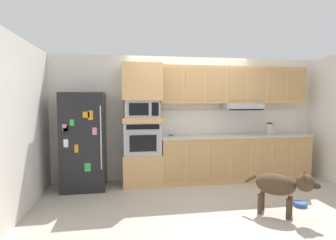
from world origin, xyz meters
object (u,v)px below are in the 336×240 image
Objects in this scene: microwave at (142,109)px; electric_kettle at (270,129)px; screwdriver at (171,135)px; dog_food_bowl at (300,204)px; refrigerator at (84,141)px; dog at (282,185)px; built_in_oven at (142,138)px.

microwave is 2.65m from electric_kettle.
screwdriver is 2.52m from dog_food_bowl.
refrigerator is 3.78m from dog_food_bowl.
screwdriver is at bearing 6.88° from microwave.
refrigerator is 10.47× the size of screwdriver.
refrigerator reaches higher than microwave.
refrigerator reaches higher than dog.
built_in_oven is 0.87× the size of dog.
electric_kettle reaches higher than dog_food_bowl.
electric_kettle is (2.04, -0.12, 0.10)m from screwdriver.
built_in_oven is at bearing 146.72° from dog_food_bowl.
built_in_oven is 0.59m from screwdriver.
microwave is at bearing 178.97° from electric_kettle.
dog_food_bowl is at bearing -101.64° from electric_kettle.
dog is (1.25, -1.85, -0.50)m from screwdriver.
refrigerator is at bearing -175.21° from screwdriver.
microwave is at bearing 3.65° from refrigerator.
refrigerator is 3.69m from electric_kettle.
dog_food_bowl is (-0.30, -1.47, -1.00)m from electric_kettle.
dog is 0.68m from dog_food_bowl.
screwdriver is at bearing 4.79° from refrigerator.
dog_food_bowl is at bearing -33.28° from microwave.
built_in_oven is 2.90m from dog_food_bowl.
refrigerator is at bearing -170.61° from dog.
electric_kettle is 0.30× the size of dog.
electric_kettle is 2.00m from dog.
electric_kettle is at bearing 0.32° from refrigerator.
microwave is at bearing 146.72° from dog_food_bowl.
dog is at bearing -55.99° from screwdriver.
electric_kettle reaches higher than dog.
dog_food_bowl is at bearing -42.50° from screwdriver.
built_in_oven is at bearing 175.80° from dog.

